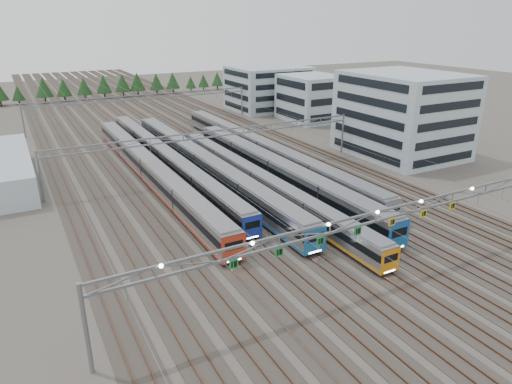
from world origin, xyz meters
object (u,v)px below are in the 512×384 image
train_a (149,169)px  gantry_mid (214,139)px  train_b (165,158)px  depot_bldg_south (403,115)px  train_c (203,163)px  train_e (276,171)px  gantry_far (143,101)px  gantry_near (376,219)px  depot_bldg_mid (312,98)px  train_d (258,181)px  depot_bldg_north (269,88)px  train_f (263,150)px

train_a → gantry_mid: gantry_mid is taller
train_b → depot_bldg_south: (44.69, -13.08, 6.03)m
train_c → train_e: 13.36m
train_c → gantry_far: (2.25, 44.70, 4.19)m
gantry_near → depot_bldg_mid: size_ratio=3.52×
depot_bldg_south → depot_bldg_mid: size_ratio=1.38×
train_d → gantry_near: gantry_near is taller
train_a → train_c: (9.00, -1.56, 0.02)m
train_a → depot_bldg_mid: 60.52m
gantry_far → depot_bldg_north: 39.91m
train_c → depot_bldg_south: (40.19, -6.19, 5.86)m
train_f → train_a: bearing=-177.7°
train_b → gantry_near: gantry_near is taller
train_a → depot_bldg_mid: bearing=28.4°
gantry_far → depot_bldg_south: bearing=-53.3°
train_f → gantry_far: 43.90m
gantry_far → gantry_mid: bearing=-90.0°
train_c → depot_bldg_south: 41.08m
depot_bldg_mid → gantry_near: bearing=-120.7°
train_b → gantry_mid: gantry_mid is taller
train_b → gantry_far: 38.66m
train_d → depot_bldg_mid: 57.94m
train_c → depot_bldg_south: depot_bldg_south is taller
train_f → gantry_far: bearing=104.9°
train_f → gantry_near: gantry_near is taller
gantry_far → depot_bldg_mid: depot_bldg_mid is taller
train_d → gantry_near: bearing=-94.6°
depot_bldg_south → gantry_mid: bearing=171.2°
train_b → train_e: 21.53m
train_e → depot_bldg_north: (32.86, 59.49, 3.95)m
depot_bldg_mid → train_f: bearing=-137.8°
train_d → gantry_near: 29.18m
depot_bldg_south → depot_bldg_north: 55.86m
train_e → gantry_far: size_ratio=0.98×
train_c → train_f: 13.72m
train_b → gantry_far: (6.75, 37.82, 4.36)m
train_e → train_f: size_ratio=0.80×
gantry_mid → gantry_near: bearing=-90.1°
train_d → train_f: bearing=57.7°
train_d → depot_bldg_north: 72.01m
gantry_mid → depot_bldg_north: depot_bldg_north is taller
train_d → train_e: 4.91m
train_a → gantry_near: 43.72m
train_d → train_f: (9.00, 14.26, 0.29)m
depot_bldg_mid → gantry_mid: bearing=-143.9°
train_d → depot_bldg_north: (37.36, 61.41, 4.35)m
train_a → train_c: bearing=-9.8°
train_e → gantry_near: gantry_near is taller
train_b → gantry_mid: size_ratio=1.20×
train_c → gantry_near: 40.77m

